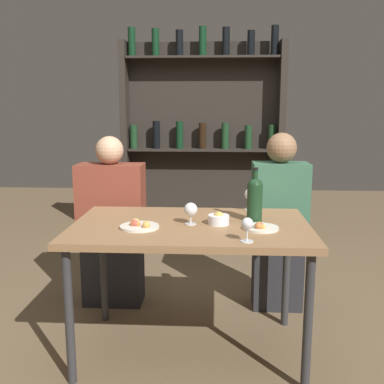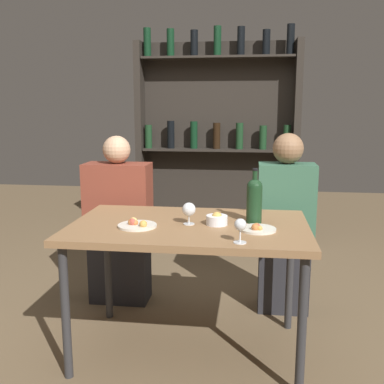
{
  "view_description": "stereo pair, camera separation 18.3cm",
  "coord_description": "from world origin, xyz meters",
  "px_view_note": "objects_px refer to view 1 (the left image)",
  "views": [
    {
      "loc": [
        0.13,
        -2.31,
        1.34
      ],
      "look_at": [
        0.0,
        0.12,
        0.88
      ],
      "focal_mm": 42.0,
      "sensor_mm": 36.0,
      "label": 1
    },
    {
      "loc": [
        0.31,
        -2.29,
        1.34
      ],
      "look_at": [
        0.0,
        0.12,
        0.88
      ],
      "focal_mm": 42.0,
      "sensor_mm": 36.0,
      "label": 2
    }
  ],
  "objects_px": {
    "food_plate_0": "(260,227)",
    "seated_person_right": "(279,227)",
    "wine_glass_0": "(250,195)",
    "food_plate_1": "(139,225)",
    "wine_glass_2": "(247,225)",
    "wine_bottle": "(255,198)",
    "snack_bowl": "(219,219)",
    "seated_person_left": "(112,228)",
    "wine_glass_1": "(190,210)"
  },
  "relations": [
    {
      "from": "wine_bottle",
      "to": "seated_person_left",
      "type": "distance_m",
      "value": 1.1
    },
    {
      "from": "wine_glass_1",
      "to": "food_plate_1",
      "type": "xyz_separation_m",
      "value": [
        -0.26,
        -0.09,
        -0.07
      ]
    },
    {
      "from": "wine_glass_1",
      "to": "seated_person_left",
      "type": "distance_m",
      "value": 0.88
    },
    {
      "from": "wine_bottle",
      "to": "wine_glass_2",
      "type": "height_order",
      "value": "wine_bottle"
    },
    {
      "from": "snack_bowl",
      "to": "wine_glass_1",
      "type": "bearing_deg",
      "value": -175.53
    },
    {
      "from": "food_plate_1",
      "to": "seated_person_left",
      "type": "height_order",
      "value": "seated_person_left"
    },
    {
      "from": "snack_bowl",
      "to": "food_plate_0",
      "type": "bearing_deg",
      "value": -23.58
    },
    {
      "from": "snack_bowl",
      "to": "seated_person_left",
      "type": "xyz_separation_m",
      "value": [
        -0.72,
        0.6,
        -0.22
      ]
    },
    {
      "from": "wine_glass_1",
      "to": "wine_glass_2",
      "type": "bearing_deg",
      "value": -46.89
    },
    {
      "from": "wine_glass_0",
      "to": "wine_glass_1",
      "type": "height_order",
      "value": "wine_glass_0"
    },
    {
      "from": "wine_glass_2",
      "to": "wine_bottle",
      "type": "bearing_deg",
      "value": 80.44
    },
    {
      "from": "wine_glass_0",
      "to": "food_plate_1",
      "type": "distance_m",
      "value": 0.74
    },
    {
      "from": "food_plate_0",
      "to": "seated_person_left",
      "type": "distance_m",
      "value": 1.18
    },
    {
      "from": "wine_glass_0",
      "to": "wine_glass_2",
      "type": "bearing_deg",
      "value": -95.37
    },
    {
      "from": "wine_glass_2",
      "to": "seated_person_left",
      "type": "relative_size",
      "value": 0.1
    },
    {
      "from": "wine_glass_0",
      "to": "seated_person_right",
      "type": "relative_size",
      "value": 0.12
    },
    {
      "from": "food_plate_1",
      "to": "wine_glass_2",
      "type": "bearing_deg",
      "value": -21.36
    },
    {
      "from": "wine_glass_1",
      "to": "seated_person_right",
      "type": "distance_m",
      "value": 0.86
    },
    {
      "from": "wine_glass_0",
      "to": "food_plate_1",
      "type": "relative_size",
      "value": 0.68
    },
    {
      "from": "wine_glass_0",
      "to": "food_plate_0",
      "type": "height_order",
      "value": "wine_glass_0"
    },
    {
      "from": "food_plate_0",
      "to": "seated_person_right",
      "type": "distance_m",
      "value": 0.74
    },
    {
      "from": "food_plate_1",
      "to": "seated_person_right",
      "type": "xyz_separation_m",
      "value": [
        0.81,
        0.7,
        -0.19
      ]
    },
    {
      "from": "wine_glass_1",
      "to": "snack_bowl",
      "type": "xyz_separation_m",
      "value": [
        0.15,
        0.01,
        -0.05
      ]
    },
    {
      "from": "wine_glass_0",
      "to": "food_plate_1",
      "type": "xyz_separation_m",
      "value": [
        -0.6,
        -0.42,
        -0.08
      ]
    },
    {
      "from": "wine_bottle",
      "to": "food_plate_0",
      "type": "height_order",
      "value": "wine_bottle"
    },
    {
      "from": "food_plate_0",
      "to": "seated_person_left",
      "type": "height_order",
      "value": "seated_person_left"
    },
    {
      "from": "wine_glass_0",
      "to": "snack_bowl",
      "type": "bearing_deg",
      "value": -120.52
    },
    {
      "from": "wine_glass_0",
      "to": "snack_bowl",
      "type": "relative_size",
      "value": 1.22
    },
    {
      "from": "food_plate_0",
      "to": "wine_glass_2",
      "type": "bearing_deg",
      "value": -110.57
    },
    {
      "from": "wine_bottle",
      "to": "seated_person_right",
      "type": "height_order",
      "value": "seated_person_right"
    },
    {
      "from": "wine_glass_0",
      "to": "wine_glass_2",
      "type": "relative_size",
      "value": 1.2
    },
    {
      "from": "snack_bowl",
      "to": "seated_person_left",
      "type": "relative_size",
      "value": 0.1
    },
    {
      "from": "food_plate_1",
      "to": "seated_person_left",
      "type": "distance_m",
      "value": 0.79
    },
    {
      "from": "seated_person_left",
      "to": "wine_glass_1",
      "type": "bearing_deg",
      "value": -47.09
    },
    {
      "from": "food_plate_1",
      "to": "snack_bowl",
      "type": "distance_m",
      "value": 0.42
    },
    {
      "from": "wine_glass_1",
      "to": "seated_person_left",
      "type": "relative_size",
      "value": 0.1
    },
    {
      "from": "wine_glass_2",
      "to": "food_plate_1",
      "type": "relative_size",
      "value": 0.57
    },
    {
      "from": "wine_glass_2",
      "to": "wine_glass_1",
      "type": "bearing_deg",
      "value": 133.11
    },
    {
      "from": "wine_glass_1",
      "to": "seated_person_right",
      "type": "bearing_deg",
      "value": 47.78
    },
    {
      "from": "wine_bottle",
      "to": "seated_person_left",
      "type": "relative_size",
      "value": 0.25
    },
    {
      "from": "seated_person_right",
      "to": "food_plate_1",
      "type": "bearing_deg",
      "value": -139.33
    },
    {
      "from": "seated_person_left",
      "to": "seated_person_right",
      "type": "distance_m",
      "value": 1.12
    },
    {
      "from": "seated_person_left",
      "to": "food_plate_1",
      "type": "bearing_deg",
      "value": -66.21
    },
    {
      "from": "snack_bowl",
      "to": "seated_person_right",
      "type": "xyz_separation_m",
      "value": [
        0.4,
        0.6,
        -0.2
      ]
    },
    {
      "from": "wine_glass_0",
      "to": "wine_glass_1",
      "type": "relative_size",
      "value": 1.17
    },
    {
      "from": "wine_bottle",
      "to": "snack_bowl",
      "type": "xyz_separation_m",
      "value": [
        -0.19,
        -0.07,
        -0.1
      ]
    },
    {
      "from": "wine_bottle",
      "to": "food_plate_0",
      "type": "distance_m",
      "value": 0.2
    },
    {
      "from": "wine_bottle",
      "to": "wine_glass_2",
      "type": "relative_size",
      "value": 2.56
    },
    {
      "from": "wine_glass_2",
      "to": "food_plate_0",
      "type": "xyz_separation_m",
      "value": [
        0.08,
        0.22,
        -0.07
      ]
    },
    {
      "from": "wine_bottle",
      "to": "food_plate_0",
      "type": "bearing_deg",
      "value": -83.9
    }
  ]
}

